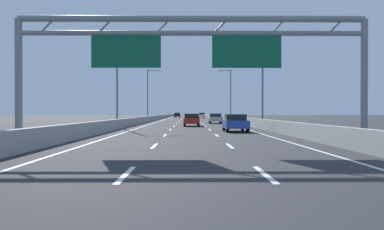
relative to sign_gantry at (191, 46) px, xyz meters
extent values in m
plane|color=#2D2D30|center=(0.06, 77.92, -4.85)|extent=(260.00, 260.00, 0.00)
cube|color=white|center=(-1.74, -9.58, -4.84)|extent=(0.16, 3.00, 0.01)
cube|color=white|center=(-1.74, -0.58, -4.84)|extent=(0.16, 3.00, 0.01)
cube|color=white|center=(-1.74, 8.42, -4.84)|extent=(0.16, 3.00, 0.01)
cube|color=white|center=(-1.74, 17.42, -4.84)|extent=(0.16, 3.00, 0.01)
cube|color=white|center=(-1.74, 26.42, -4.84)|extent=(0.16, 3.00, 0.01)
cube|color=white|center=(-1.74, 35.42, -4.84)|extent=(0.16, 3.00, 0.01)
cube|color=white|center=(-1.74, 44.42, -4.84)|extent=(0.16, 3.00, 0.01)
cube|color=white|center=(-1.74, 53.42, -4.84)|extent=(0.16, 3.00, 0.01)
cube|color=white|center=(-1.74, 62.42, -4.84)|extent=(0.16, 3.00, 0.01)
cube|color=white|center=(-1.74, 71.42, -4.84)|extent=(0.16, 3.00, 0.01)
cube|color=white|center=(-1.74, 80.42, -4.84)|extent=(0.16, 3.00, 0.01)
cube|color=white|center=(-1.74, 89.42, -4.84)|extent=(0.16, 3.00, 0.01)
cube|color=white|center=(-1.74, 98.42, -4.84)|extent=(0.16, 3.00, 0.01)
cube|color=white|center=(-1.74, 107.42, -4.84)|extent=(0.16, 3.00, 0.01)
cube|color=white|center=(-1.74, 116.42, -4.84)|extent=(0.16, 3.00, 0.01)
cube|color=white|center=(-1.74, 125.42, -4.84)|extent=(0.16, 3.00, 0.01)
cube|color=white|center=(-1.74, 134.42, -4.84)|extent=(0.16, 3.00, 0.01)
cube|color=white|center=(1.86, -9.58, -4.84)|extent=(0.16, 3.00, 0.01)
cube|color=white|center=(1.86, -0.58, -4.84)|extent=(0.16, 3.00, 0.01)
cube|color=white|center=(1.86, 8.42, -4.84)|extent=(0.16, 3.00, 0.01)
cube|color=white|center=(1.86, 17.42, -4.84)|extent=(0.16, 3.00, 0.01)
cube|color=white|center=(1.86, 26.42, -4.84)|extent=(0.16, 3.00, 0.01)
cube|color=white|center=(1.86, 35.42, -4.84)|extent=(0.16, 3.00, 0.01)
cube|color=white|center=(1.86, 44.42, -4.84)|extent=(0.16, 3.00, 0.01)
cube|color=white|center=(1.86, 53.42, -4.84)|extent=(0.16, 3.00, 0.01)
cube|color=white|center=(1.86, 62.42, -4.84)|extent=(0.16, 3.00, 0.01)
cube|color=white|center=(1.86, 71.42, -4.84)|extent=(0.16, 3.00, 0.01)
cube|color=white|center=(1.86, 80.42, -4.84)|extent=(0.16, 3.00, 0.01)
cube|color=white|center=(1.86, 89.42, -4.84)|extent=(0.16, 3.00, 0.01)
cube|color=white|center=(1.86, 98.42, -4.84)|extent=(0.16, 3.00, 0.01)
cube|color=white|center=(1.86, 107.42, -4.84)|extent=(0.16, 3.00, 0.01)
cube|color=white|center=(1.86, 116.42, -4.84)|extent=(0.16, 3.00, 0.01)
cube|color=white|center=(1.86, 125.42, -4.84)|extent=(0.16, 3.00, 0.01)
cube|color=white|center=(1.86, 134.42, -4.84)|extent=(0.16, 3.00, 0.01)
cube|color=white|center=(-5.19, 65.92, -4.84)|extent=(0.16, 176.00, 0.01)
cube|color=white|center=(5.31, 65.92, -4.84)|extent=(0.16, 176.00, 0.01)
cube|color=#9E9E99|center=(-6.84, 87.92, -4.37)|extent=(0.45, 220.00, 0.95)
cube|color=#9E9E99|center=(6.96, 87.92, -4.37)|extent=(0.45, 220.00, 0.95)
cylinder|color=gray|center=(-8.43, 0.00, -1.75)|extent=(0.36, 0.36, 6.20)
cylinder|color=gray|center=(8.55, 0.00, -1.75)|extent=(0.36, 0.36, 6.20)
cylinder|color=gray|center=(0.06, 0.00, 1.35)|extent=(16.98, 0.32, 0.32)
cylinder|color=gray|center=(0.06, 0.00, 0.65)|extent=(16.98, 0.26, 0.26)
cylinder|color=gray|center=(-7.01, 0.00, 1.00)|extent=(0.74, 0.10, 0.74)
cylinder|color=gray|center=(-4.18, 0.00, 1.00)|extent=(0.74, 0.10, 0.74)
cylinder|color=gray|center=(-1.35, 0.00, 1.00)|extent=(0.74, 0.10, 0.74)
cylinder|color=gray|center=(1.47, 0.00, 1.00)|extent=(0.74, 0.10, 0.74)
cylinder|color=gray|center=(4.30, 0.00, 1.00)|extent=(0.74, 0.10, 0.74)
cylinder|color=gray|center=(7.13, 0.00, 1.00)|extent=(0.74, 0.10, 0.74)
cube|color=#0F5B3D|center=(-3.17, 0.00, -0.25)|extent=(3.40, 0.12, 1.60)
cube|color=#0F5B3D|center=(2.75, 0.00, -0.25)|extent=(3.40, 0.12, 1.60)
cylinder|color=slate|center=(-7.64, 23.34, -0.10)|extent=(0.20, 0.20, 9.50)
cylinder|color=slate|center=(-6.54, 23.34, 4.50)|extent=(2.20, 0.12, 0.12)
cube|color=#F2EAC6|center=(-5.44, 23.34, 4.40)|extent=(0.56, 0.28, 0.20)
cylinder|color=slate|center=(7.76, 23.34, -0.10)|extent=(0.20, 0.20, 9.50)
cylinder|color=slate|center=(6.66, 23.34, 4.50)|extent=(2.20, 0.12, 0.12)
cube|color=#F2EAC6|center=(5.56, 23.34, 4.40)|extent=(0.56, 0.28, 0.20)
cylinder|color=slate|center=(-7.64, 56.08, -0.10)|extent=(0.20, 0.20, 9.50)
cylinder|color=slate|center=(-6.54, 56.08, 4.50)|extent=(2.20, 0.12, 0.12)
cube|color=#F2EAC6|center=(-5.44, 56.08, 4.40)|extent=(0.56, 0.28, 0.20)
cylinder|color=slate|center=(7.76, 56.08, -0.10)|extent=(0.20, 0.20, 9.50)
cylinder|color=slate|center=(6.66, 56.08, 4.50)|extent=(2.20, 0.12, 0.12)
cube|color=#F2EAC6|center=(5.56, 56.08, 4.40)|extent=(0.56, 0.28, 0.20)
cube|color=#2347AD|center=(3.78, 13.85, -4.22)|extent=(1.84, 4.23, 0.62)
cube|color=black|center=(3.78, 13.76, -3.65)|extent=(1.62, 1.95, 0.51)
cylinder|color=black|center=(2.97, 15.42, -4.53)|extent=(0.22, 0.64, 0.64)
cylinder|color=black|center=(4.59, 15.42, -4.53)|extent=(0.22, 0.64, 0.64)
cylinder|color=black|center=(2.97, 12.29, -4.53)|extent=(0.22, 0.64, 0.64)
cylinder|color=black|center=(4.59, 12.29, -4.53)|extent=(0.22, 0.64, 0.64)
cube|color=#A8ADB2|center=(3.78, 38.69, -4.22)|extent=(1.82, 4.32, 0.63)
cube|color=black|center=(3.78, 38.84, -3.67)|extent=(1.60, 1.78, 0.47)
cylinder|color=black|center=(2.98, 40.30, -4.53)|extent=(0.22, 0.64, 0.64)
cylinder|color=black|center=(4.58, 40.30, -4.53)|extent=(0.22, 0.64, 0.64)
cylinder|color=black|center=(2.98, 37.08, -4.53)|extent=(0.22, 0.64, 0.64)
cylinder|color=black|center=(4.58, 37.08, -4.53)|extent=(0.22, 0.64, 0.64)
cube|color=black|center=(-3.47, 105.11, -4.19)|extent=(1.83, 4.68, 0.68)
cube|color=black|center=(-3.47, 105.37, -3.63)|extent=(1.61, 2.05, 0.44)
cylinder|color=black|center=(-4.28, 106.90, -4.53)|extent=(0.22, 0.64, 0.64)
cylinder|color=black|center=(-2.66, 106.90, -4.53)|extent=(0.22, 0.64, 0.64)
cylinder|color=black|center=(-4.28, 103.32, -4.53)|extent=(0.22, 0.64, 0.64)
cylinder|color=black|center=(-2.66, 103.32, -4.53)|extent=(0.22, 0.64, 0.64)
cube|color=red|center=(0.25, 27.46, -4.21)|extent=(1.79, 4.57, 0.64)
cube|color=black|center=(0.25, 26.81, -3.64)|extent=(1.58, 2.11, 0.49)
cylinder|color=black|center=(-0.53, 29.20, -4.53)|extent=(0.22, 0.64, 0.64)
cylinder|color=black|center=(1.04, 29.20, -4.53)|extent=(0.22, 0.64, 0.64)
cylinder|color=black|center=(-0.53, 25.72, -4.53)|extent=(0.22, 0.64, 0.64)
cylinder|color=black|center=(1.04, 25.72, -4.53)|extent=(0.22, 0.64, 0.64)
cube|color=silver|center=(3.61, 94.94, -4.18)|extent=(1.79, 4.60, 0.69)
cube|color=black|center=(3.61, 94.32, -3.61)|extent=(1.57, 2.17, 0.46)
cylinder|color=black|center=(2.83, 96.69, -4.53)|extent=(0.22, 0.64, 0.64)
cylinder|color=black|center=(4.40, 96.69, -4.53)|extent=(0.22, 0.64, 0.64)
cylinder|color=black|center=(2.83, 93.19, -4.53)|extent=(0.22, 0.64, 0.64)
cylinder|color=black|center=(4.40, 93.19, -4.53)|extent=(0.22, 0.64, 0.64)
camera|label=1|loc=(-0.13, -20.22, -3.23)|focal=38.55mm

